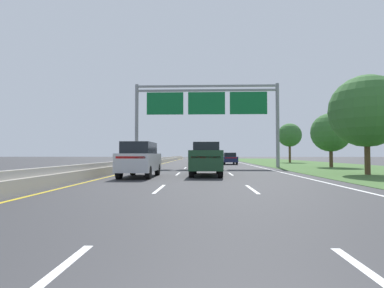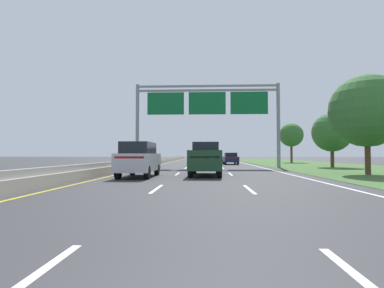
{
  "view_description": "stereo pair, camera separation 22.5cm",
  "coord_description": "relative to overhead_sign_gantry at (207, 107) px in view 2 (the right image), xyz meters",
  "views": [
    {
      "loc": [
        -0.11,
        -1.56,
        1.4
      ],
      "look_at": [
        -0.97,
        22.71,
        2.21
      ],
      "focal_mm": 28.07,
      "sensor_mm": 36.0,
      "label": 1
    },
    {
      "loc": [
        0.11,
        -1.55,
        1.4
      ],
      "look_at": [
        -0.97,
        22.71,
        2.21
      ],
      "focal_mm": 28.07,
      "sensor_mm": 36.0,
      "label": 2
    }
  ],
  "objects": [
    {
      "name": "ground_plane",
      "position": [
        -0.3,
        5.43,
        -6.25
      ],
      "size": [
        220.0,
        220.0,
        0.0
      ],
      "primitive_type": "plane",
      "color": "#333335"
    },
    {
      "name": "lane_striping",
      "position": [
        -0.3,
        4.97,
        -6.24
      ],
      "size": [
        11.96,
        106.0,
        0.01
      ],
      "color": "white",
      "rests_on": "ground"
    },
    {
      "name": "grass_verge_right",
      "position": [
        13.65,
        5.43,
        -6.24
      ],
      "size": [
        14.0,
        110.0,
        0.02
      ],
      "primitive_type": "cube",
      "color": "#3D602D",
      "rests_on": "ground"
    },
    {
      "name": "median_barrier_concrete",
      "position": [
        -6.9,
        5.43,
        -5.9
      ],
      "size": [
        0.6,
        110.0,
        0.85
      ],
      "color": "#A8A399",
      "rests_on": "ground"
    },
    {
      "name": "overhead_sign_gantry",
      "position": [
        0.0,
        0.0,
        0.0
      ],
      "size": [
        15.06,
        0.42,
        8.74
      ],
      "color": "gray",
      "rests_on": "ground"
    },
    {
      "name": "pickup_truck_darkgreen",
      "position": [
        -0.18,
        -11.44,
        -5.17
      ],
      "size": [
        2.11,
        5.44,
        2.2
      ],
      "rotation": [
        0.0,
        0.0,
        1.55
      ],
      "color": "#193D23",
      "rests_on": "ground"
    },
    {
      "name": "car_silver_left_lane_suv",
      "position": [
        -4.22,
        -13.03,
        -5.15
      ],
      "size": [
        1.94,
        4.72,
        2.11
      ],
      "rotation": [
        0.0,
        0.0,
        1.56
      ],
      "color": "#B2B5BA",
      "rests_on": "ground"
    },
    {
      "name": "car_grey_centre_lane_suv",
      "position": [
        -0.22,
        4.12,
        -5.15
      ],
      "size": [
        1.94,
        4.72,
        2.11
      ],
      "rotation": [
        0.0,
        0.0,
        1.56
      ],
      "color": "slate",
      "rests_on": "ground"
    },
    {
      "name": "car_gold_centre_lane_sedan",
      "position": [
        -0.06,
        -3.4,
        -5.43
      ],
      "size": [
        1.83,
        4.4,
        1.57
      ],
      "rotation": [
        0.0,
        0.0,
        1.57
      ],
      "color": "#A38438",
      "rests_on": "ground"
    },
    {
      "name": "car_navy_right_lane_sedan",
      "position": [
        3.17,
        9.41,
        -5.43
      ],
      "size": [
        1.93,
        4.44,
        1.57
      ],
      "rotation": [
        0.0,
        0.0,
        1.6
      ],
      "color": "#161E47",
      "rests_on": "ground"
    },
    {
      "name": "roadside_tree_near",
      "position": [
        10.68,
        -10.54,
        -1.95
      ],
      "size": [
        4.87,
        4.87,
        6.74
      ],
      "color": "#4C3823",
      "rests_on": "ground"
    },
    {
      "name": "roadside_tree_mid",
      "position": [
        13.02,
        0.73,
        -2.59
      ],
      "size": [
        4.05,
        4.05,
        5.69
      ],
      "color": "#4C3823",
      "rests_on": "ground"
    },
    {
      "name": "roadside_tree_far",
      "position": [
        13.73,
        18.05,
        -1.79
      ],
      "size": [
        3.8,
        3.8,
        6.39
      ],
      "color": "#4C3823",
      "rests_on": "ground"
    }
  ]
}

